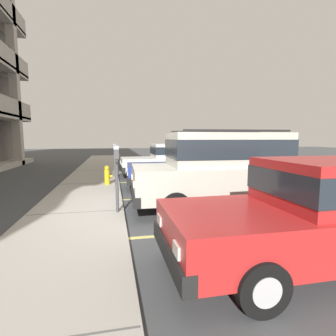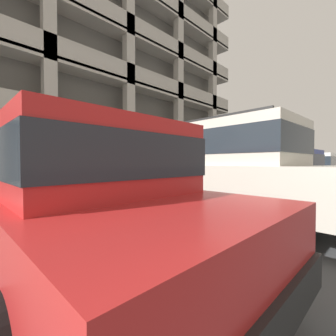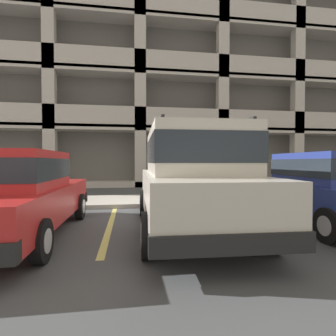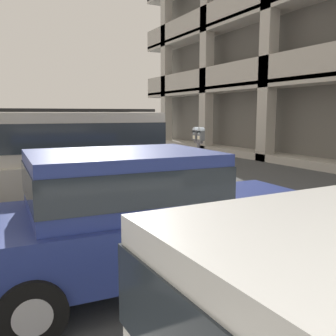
{
  "view_description": "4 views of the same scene",
  "coord_description": "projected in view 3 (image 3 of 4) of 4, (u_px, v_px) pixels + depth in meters",
  "views": [
    {
      "loc": [
        -6.22,
        0.44,
        1.85
      ],
      "look_at": [
        -0.12,
        -0.86,
        1.12
      ],
      "focal_mm": 28.0,
      "sensor_mm": 36.0,
      "label": 1
    },
    {
      "loc": [
        -4.14,
        -5.0,
        1.18
      ],
      "look_at": [
        0.11,
        -0.75,
        1.04
      ],
      "focal_mm": 24.0,
      "sensor_mm": 36.0,
      "label": 2
    },
    {
      "loc": [
        -1.14,
        -7.45,
        1.36
      ],
      "look_at": [
        -0.14,
        -0.81,
        1.2
      ],
      "focal_mm": 28.0,
      "sensor_mm": 36.0,
      "label": 3
    },
    {
      "loc": [
        6.9,
        -3.97,
        1.96
      ],
      "look_at": [
        -0.02,
        -0.47,
        0.83
      ],
      "focal_mm": 40.0,
      "sensor_mm": 36.0,
      "label": 4
    }
  ],
  "objects": [
    {
      "name": "silver_suv",
      "position": [
        191.0,
        175.0,
        5.16
      ],
      "size": [
        2.14,
        4.85,
        2.03
      ],
      "rotation": [
        0.0,
        0.0,
        -0.04
      ],
      "color": "beige",
      "rests_on": "ground_plane"
    },
    {
      "name": "dark_hatchback",
      "position": [
        323.0,
        187.0,
        5.63
      ],
      "size": [
        1.97,
        4.55,
        1.54
      ],
      "rotation": [
        0.0,
        0.0,
        -0.04
      ],
      "color": "navy",
      "rests_on": "ground_plane"
    },
    {
      "name": "ground_plane",
      "position": [
        169.0,
        210.0,
        7.57
      ],
      "size": [
        80.0,
        80.0,
        0.1
      ],
      "color": "#444749"
    },
    {
      "name": "fire_hydrant",
      "position": [
        273.0,
        188.0,
        8.74
      ],
      "size": [
        0.3,
        0.3,
        0.7
      ],
      "color": "gold",
      "rests_on": "sidewalk"
    },
    {
      "name": "parking_stall_lines",
      "position": [
        239.0,
        217.0,
        6.41
      ],
      "size": [
        12.42,
        4.8,
        0.01
      ],
      "color": "#DBD16B",
      "rests_on": "ground_plane"
    },
    {
      "name": "parking_garage",
      "position": [
        137.0,
        56.0,
        18.96
      ],
      "size": [
        32.0,
        10.0,
        19.25
      ],
      "color": "#64625C",
      "rests_on": "ground_plane"
    },
    {
      "name": "parking_meter_near",
      "position": [
        162.0,
        165.0,
        7.86
      ],
      "size": [
        0.35,
        0.12,
        1.54
      ],
      "color": "#47474C",
      "rests_on": "sidewalk"
    },
    {
      "name": "red_sedan",
      "position": [
        15.0,
        192.0,
        4.58
      ],
      "size": [
        1.86,
        4.49,
        1.54
      ],
      "rotation": [
        0.0,
        0.0,
        -0.0
      ],
      "color": "red",
      "rests_on": "ground_plane"
    },
    {
      "name": "sidewalk",
      "position": [
        163.0,
        200.0,
        8.85
      ],
      "size": [
        40.0,
        2.2,
        0.12
      ],
      "color": "#ADA89E",
      "rests_on": "ground_plane"
    }
  ]
}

